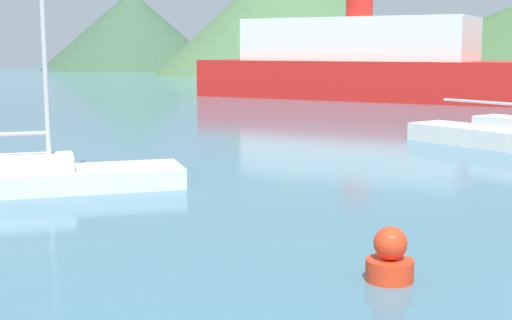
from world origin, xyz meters
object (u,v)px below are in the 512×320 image
object	(u,v)px
buoy_marker	(390,259)
sailboat_inner	(26,177)
ferry_distant	(358,63)
sailboat_middle	(510,135)

from	to	relation	value
buoy_marker	sailboat_inner	bearing A→B (deg)	158.97
ferry_distant	buoy_marker	world-z (taller)	ferry_distant
sailboat_middle	buoy_marker	xyz separation A→B (m)	(-1.40, -15.73, -0.12)
sailboat_middle	ferry_distant	distance (m)	25.92
sailboat_inner	ferry_distant	world-z (taller)	sailboat_inner
sailboat_middle	ferry_distant	size ratio (longest dim) A/B	0.43
sailboat_inner	sailboat_middle	xyz separation A→B (m)	(10.83, 12.11, 0.10)
ferry_distant	buoy_marker	distance (m)	40.43
sailboat_middle	buoy_marker	bearing A→B (deg)	-62.72
sailboat_middle	sailboat_inner	bearing A→B (deg)	-99.45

